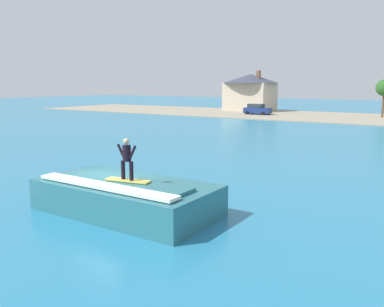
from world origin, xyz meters
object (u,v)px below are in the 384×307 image
Objects in this scene: surfboard at (128,180)px; car_near_shore at (257,109)px; surfer at (127,157)px; tree_tall_bare at (384,88)px; wave_crest at (125,197)px; house_with_chimney at (250,90)px.

surfboard is 0.42× the size of car_near_shore.
tree_tall_bare reaches higher than surfer.
car_near_shore is (-16.97, 50.52, 0.29)m from wave_crest.
surfboard is at bearing -90.96° from tree_tall_bare.
wave_crest is 4.52× the size of surfer.
surfer is at bearing -35.65° from wave_crest.
house_with_chimney reaches higher than surfer.
surfer is 53.69m from car_near_shore.
car_near_shore is (-17.36, 50.78, -0.47)m from surfboard.
surfboard is 1.15× the size of surfer.
wave_crest is at bearing -69.30° from house_with_chimney.
surfboard is 63.29m from house_with_chimney.
wave_crest is at bearing -91.37° from tree_tall_bare.
car_near_shore reaches higher than wave_crest.
surfer is at bearing -69.07° from house_with_chimney.
surfer is (-0.01, -0.02, 0.92)m from surfboard.
wave_crest is 53.30m from car_near_shore.
tree_tall_bare is (0.95, 55.80, 2.16)m from surfer.
surfer is at bearing -115.88° from surfboard.
wave_crest is at bearing 144.35° from surfer.
surfboard is at bearing -33.15° from wave_crest.
tree_tall_bare reaches higher than wave_crest.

